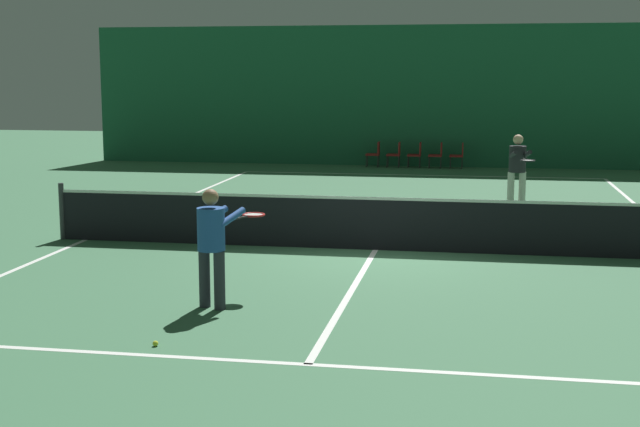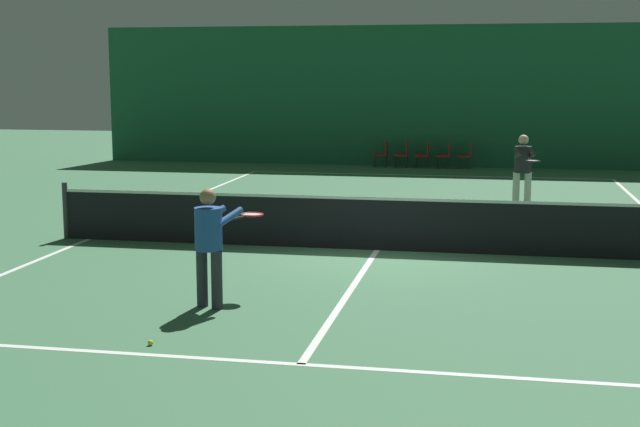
{
  "view_description": "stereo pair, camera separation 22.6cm",
  "coord_description": "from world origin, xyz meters",
  "views": [
    {
      "loc": [
        1.75,
        -15.47,
        3.11
      ],
      "look_at": [
        -0.68,
        -1.82,
        0.92
      ],
      "focal_mm": 50.0,
      "sensor_mm": 36.0,
      "label": 1
    },
    {
      "loc": [
        1.97,
        -15.43,
        3.11
      ],
      "look_at": [
        -0.68,
        -1.82,
        0.92
      ],
      "focal_mm": 50.0,
      "sensor_mm": 36.0,
      "label": 2
    }
  ],
  "objects": [
    {
      "name": "court_line_centre",
      "position": [
        0.0,
        0.0,
        0.0
      ],
      "size": [
        0.1,
        12.8,
        0.0
      ],
      "color": "white",
      "rests_on": "ground"
    },
    {
      "name": "courtside_chair_2",
      "position": [
        -0.25,
        14.09,
        0.49
      ],
      "size": [
        0.44,
        0.44,
        0.84
      ],
      "rotation": [
        0.0,
        0.0,
        -1.57
      ],
      "color": "#2D2D2D",
      "rests_on": "ground"
    },
    {
      "name": "backdrop_curtain",
      "position": [
        0.0,
        14.64,
        2.35
      ],
      "size": [
        23.0,
        0.12,
        4.69
      ],
      "color": "#1E5B3D",
      "rests_on": "ground"
    },
    {
      "name": "player_near",
      "position": [
        -1.68,
        -4.28,
        0.94
      ],
      "size": [
        0.8,
        1.36,
        1.61
      ],
      "rotation": [
        0.0,
        0.0,
        1.2
      ],
      "color": "#2D2D38",
      "rests_on": "ground"
    },
    {
      "name": "player_far",
      "position": [
        2.67,
        5.53,
        1.0
      ],
      "size": [
        0.6,
        1.41,
        1.71
      ],
      "rotation": [
        0.0,
        0.0,
        -1.39
      ],
      "color": "beige",
      "rests_on": "ground"
    },
    {
      "name": "tennis_net",
      "position": [
        0.0,
        0.0,
        0.51
      ],
      "size": [
        12.0,
        0.1,
        1.07
      ],
      "color": "black",
      "rests_on": "ground"
    },
    {
      "name": "ground_plane",
      "position": [
        0.0,
        0.0,
        0.0
      ],
      "size": [
        60.0,
        60.0,
        0.0
      ],
      "primitive_type": "plane",
      "color": "#3D704C"
    },
    {
      "name": "court_line_service_far",
      "position": [
        0.0,
        6.4,
        0.0
      ],
      "size": [
        8.25,
        0.1,
        0.0
      ],
      "color": "white",
      "rests_on": "ground"
    },
    {
      "name": "courtside_chair_4",
      "position": [
        1.13,
        14.09,
        0.49
      ],
      "size": [
        0.44,
        0.44,
        0.84
      ],
      "rotation": [
        0.0,
        0.0,
        -1.57
      ],
      "color": "#2D2D2D",
      "rests_on": "ground"
    },
    {
      "name": "court_line_baseline_far",
      "position": [
        0.0,
        11.9,
        0.0
      ],
      "size": [
        11.0,
        0.1,
        0.0
      ],
      "color": "white",
      "rests_on": "ground"
    },
    {
      "name": "tennis_ball",
      "position": [
        -1.85,
        -6.07,
        0.03
      ],
      "size": [
        0.07,
        0.07,
        0.07
      ],
      "color": "#D1DB33",
      "rests_on": "ground"
    },
    {
      "name": "courtside_chair_3",
      "position": [
        0.44,
        14.09,
        0.49
      ],
      "size": [
        0.44,
        0.44,
        0.84
      ],
      "rotation": [
        0.0,
        0.0,
        -1.57
      ],
      "color": "#2D2D2D",
      "rests_on": "ground"
    },
    {
      "name": "courtside_chair_1",
      "position": [
        -0.95,
        14.09,
        0.49
      ],
      "size": [
        0.44,
        0.44,
        0.84
      ],
      "rotation": [
        0.0,
        0.0,
        -1.57
      ],
      "color": "#2D2D2D",
      "rests_on": "ground"
    },
    {
      "name": "courtside_chair_0",
      "position": [
        -1.64,
        14.09,
        0.49
      ],
      "size": [
        0.44,
        0.44,
        0.84
      ],
      "rotation": [
        0.0,
        0.0,
        -1.57
      ],
      "color": "#2D2D2D",
      "rests_on": "ground"
    },
    {
      "name": "court_line_service_near",
      "position": [
        0.0,
        -6.4,
        0.0
      ],
      "size": [
        8.25,
        0.1,
        0.0
      ],
      "color": "white",
      "rests_on": "ground"
    },
    {
      "name": "court_line_sideline_left",
      "position": [
        -5.5,
        0.0,
        0.0
      ],
      "size": [
        0.1,
        23.8,
        0.0
      ],
      "color": "white",
      "rests_on": "ground"
    }
  ]
}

